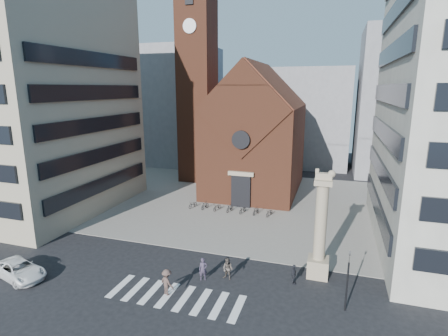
{
  "coord_description": "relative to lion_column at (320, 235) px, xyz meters",
  "views": [
    {
      "loc": [
        10.56,
        -23.05,
        14.52
      ],
      "look_at": [
        0.65,
        8.0,
        7.0
      ],
      "focal_mm": 28.0,
      "sensor_mm": 36.0,
      "label": 1
    }
  ],
  "objects": [
    {
      "name": "ground",
      "position": [
        -10.01,
        -3.0,
        -3.46
      ],
      "size": [
        120.0,
        120.0,
        0.0
      ],
      "primitive_type": "plane",
      "color": "black",
      "rests_on": "ground"
    },
    {
      "name": "piazza",
      "position": [
        -10.01,
        16.0,
        -3.43
      ],
      "size": [
        46.0,
        30.0,
        0.05
      ],
      "primitive_type": "cube",
      "color": "gray",
      "rests_on": "ground"
    },
    {
      "name": "zebra_crossing",
      "position": [
        -9.46,
        -6.0,
        -3.45
      ],
      "size": [
        10.2,
        3.2,
        0.01
      ],
      "primitive_type": null,
      "color": "white",
      "rests_on": "ground"
    },
    {
      "name": "church",
      "position": [
        -10.01,
        22.04,
        4.53
      ],
      "size": [
        12.0,
        16.65,
        18.0
      ],
      "color": "brown",
      "rests_on": "ground"
    },
    {
      "name": "campanile",
      "position": [
        -20.01,
        25.0,
        12.28
      ],
      "size": [
        5.5,
        5.5,
        31.2
      ],
      "color": "brown",
      "rests_on": "ground"
    },
    {
      "name": "building_left",
      "position": [
        -34.01,
        7.0,
        9.54
      ],
      "size": [
        18.0,
        20.0,
        26.0
      ],
      "primitive_type": "cube",
      "color": "gray",
      "rests_on": "ground"
    },
    {
      "name": "bg_block_left",
      "position": [
        -30.01,
        37.0,
        7.54
      ],
      "size": [
        16.0,
        14.0,
        22.0
      ],
      "primitive_type": "cube",
      "color": "gray",
      "rests_on": "ground"
    },
    {
      "name": "bg_block_mid",
      "position": [
        -4.01,
        42.0,
        5.54
      ],
      "size": [
        14.0,
        12.0,
        18.0
      ],
      "primitive_type": "cube",
      "color": "gray",
      "rests_on": "ground"
    },
    {
      "name": "bg_block_right",
      "position": [
        11.99,
        39.0,
        8.54
      ],
      "size": [
        16.0,
        14.0,
        24.0
      ],
      "primitive_type": "cube",
      "color": "gray",
      "rests_on": "ground"
    },
    {
      "name": "lion_column",
      "position": [
        0.0,
        0.0,
        0.0
      ],
      "size": [
        1.63,
        1.6,
        8.68
      ],
      "color": "tan",
      "rests_on": "ground"
    },
    {
      "name": "traffic_light",
      "position": [
        1.99,
        -4.0,
        -1.17
      ],
      "size": [
        0.13,
        0.16,
        4.3
      ],
      "color": "black",
      "rests_on": "ground"
    },
    {
      "name": "white_car",
      "position": [
        -22.18,
        -7.37,
        -2.79
      ],
      "size": [
        5.22,
        3.38,
        1.34
      ],
      "primitive_type": "imported",
      "rotation": [
        0.0,
        0.0,
        1.31
      ],
      "color": "white",
      "rests_on": "ground"
    },
    {
      "name": "pedestrian_0",
      "position": [
        -8.41,
        -3.28,
        -2.57
      ],
      "size": [
        0.77,
        0.66,
        1.78
      ],
      "primitive_type": "imported",
      "rotation": [
        0.0,
        0.0,
        0.43
      ],
      "color": "#393043",
      "rests_on": "ground"
    },
    {
      "name": "pedestrian_1",
      "position": [
        -6.62,
        -2.64,
        -2.58
      ],
      "size": [
        0.98,
        0.84,
        1.74
      ],
      "primitive_type": "imported",
      "rotation": [
        0.0,
        0.0,
        -0.23
      ],
      "color": "#514841",
      "rests_on": "ground"
    },
    {
      "name": "pedestrian_2",
      "position": [
        -1.69,
        -1.74,
        -2.68
      ],
      "size": [
        0.57,
        0.97,
        1.55
      ],
      "primitive_type": "imported",
      "rotation": [
        0.0,
        0.0,
        1.79
      ],
      "color": "#212228",
      "rests_on": "ground"
    },
    {
      "name": "pedestrian_3",
      "position": [
        -10.15,
        -5.91,
        -2.48
      ],
      "size": [
        1.44,
        1.19,
        1.94
      ],
      "primitive_type": "imported",
      "rotation": [
        0.0,
        0.0,
        2.7
      ],
      "color": "#4E3934",
      "rests_on": "ground"
    },
    {
      "name": "scooter_0",
      "position": [
        -15.57,
        11.79,
        -2.99
      ],
      "size": [
        0.94,
        1.66,
        0.83
      ],
      "primitive_type": "imported",
      "rotation": [
        0.0,
        0.0,
        -0.27
      ],
      "color": "black",
      "rests_on": "piazza"
    },
    {
      "name": "scooter_1",
      "position": [
        -13.97,
        11.79,
        -2.95
      ],
      "size": [
        0.82,
        1.58,
        0.92
      ],
      "primitive_type": "imported",
      "rotation": [
        0.0,
        0.0,
        -0.27
      ],
      "color": "black",
      "rests_on": "piazza"
    },
    {
      "name": "scooter_2",
      "position": [
        -12.38,
        11.79,
        -2.99
      ],
      "size": [
        0.94,
        1.66,
        0.83
      ],
      "primitive_type": "imported",
      "rotation": [
        0.0,
        0.0,
        -0.27
      ],
      "color": "black",
      "rests_on": "piazza"
    },
    {
      "name": "scooter_3",
      "position": [
        -10.79,
        11.79,
        -2.95
      ],
      "size": [
        0.82,
        1.58,
        0.92
      ],
      "primitive_type": "imported",
      "rotation": [
        0.0,
        0.0,
        -0.27
      ],
      "color": "black",
      "rests_on": "piazza"
    },
    {
      "name": "scooter_4",
      "position": [
        -9.2,
        11.79,
        -2.99
      ],
      "size": [
        0.94,
        1.66,
        0.83
      ],
      "primitive_type": "imported",
      "rotation": [
        0.0,
        0.0,
        -0.27
      ],
      "color": "black",
      "rests_on": "piazza"
    },
    {
      "name": "scooter_5",
      "position": [
        -7.61,
        11.79,
        -2.95
      ],
      "size": [
        0.82,
        1.58,
        0.92
      ],
      "primitive_type": "imported",
      "rotation": [
        0.0,
        0.0,
        -0.27
      ],
      "color": "black",
      "rests_on": "piazza"
    },
    {
      "name": "scooter_6",
      "position": [
        -6.02,
        11.79,
        -2.99
      ],
      "size": [
        0.94,
        1.66,
        0.83
      ],
      "primitive_type": "imported",
      "rotation": [
        0.0,
        0.0,
        -0.27
      ],
      "color": "black",
      "rests_on": "piazza"
    }
  ]
}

